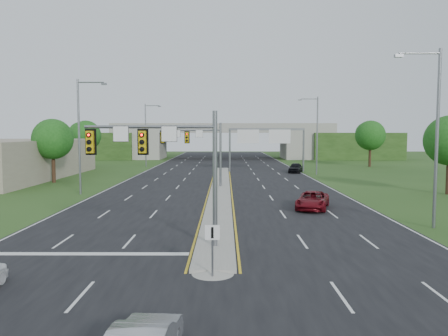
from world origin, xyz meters
TOP-DOWN VIEW (x-y plane):
  - ground at (0.00, 0.00)m, footprint 240.00×240.00m
  - road at (0.00, 35.00)m, footprint 24.00×160.00m
  - median at (0.00, 23.00)m, footprint 2.00×54.00m
  - median_nose at (0.00, -4.00)m, footprint 2.00×2.00m
  - lane_markings at (-0.60, 28.91)m, footprint 23.72×160.00m
  - signal_mast_near at (-2.26, -0.07)m, footprint 6.62×0.60m
  - signal_mast_far at (-2.26, 24.93)m, footprint 6.62×0.60m
  - keep_right_sign at (0.00, -4.53)m, footprint 0.60×0.13m
  - sign_gantry at (6.68, 44.92)m, footprint 11.58×0.44m
  - overpass at (0.00, 80.00)m, footprint 80.00×14.00m
  - lightpole_l_mid at (-13.30, 20.00)m, footprint 2.85×0.25m
  - lightpole_l_far at (-13.30, 55.00)m, footprint 2.85×0.25m
  - lightpole_r_near at (13.30, 5.00)m, footprint 2.85×0.25m
  - lightpole_r_far at (13.30, 40.00)m, footprint 2.85×0.25m
  - tree_l_near at (-20.00, 30.00)m, footprint 4.80×4.80m
  - tree_l_mid at (-24.00, 55.00)m, footprint 5.20×5.20m
  - tree_r_mid at (26.00, 55.00)m, footprint 5.20×5.20m
  - tree_back_a at (-38.00, 94.00)m, footprint 6.00×6.00m
  - tree_back_b at (-24.00, 94.00)m, footprint 5.60×5.60m
  - tree_back_c at (24.00, 94.00)m, footprint 5.60×5.60m
  - tree_back_d at (38.00, 94.00)m, footprint 6.00×6.00m
  - car_far_a at (7.29, 11.74)m, footprint 3.59×5.32m
  - car_far_c at (11.00, 43.20)m, footprint 2.89×4.63m

SIDE VIEW (x-z plane):
  - ground at x=0.00m, z-range 0.00..0.00m
  - road at x=0.00m, z-range 0.00..0.02m
  - lane_markings at x=-0.60m, z-range 0.02..0.03m
  - median at x=0.00m, z-range 0.02..0.18m
  - median_nose at x=0.00m, z-range 0.02..0.18m
  - car_far_a at x=7.29m, z-range 0.02..1.38m
  - car_far_c at x=11.00m, z-range 0.02..1.49m
  - keep_right_sign at x=0.00m, z-range 0.42..2.62m
  - overpass at x=0.00m, z-range -0.50..7.60m
  - signal_mast_near at x=-2.26m, z-range 1.23..8.23m
  - signal_mast_far at x=-2.26m, z-range 1.23..8.23m
  - tree_l_near at x=-20.00m, z-range 1.38..8.98m
  - sign_gantry at x=6.68m, z-range 1.90..8.58m
  - tree_l_mid at x=-24.00m, z-range 1.44..9.57m
  - tree_r_mid at x=26.00m, z-range 1.44..9.57m
  - tree_back_b at x=-24.00m, z-range 1.35..9.67m
  - tree_back_c at x=24.00m, z-range 1.35..9.67m
  - tree_back_a at x=-38.00m, z-range 1.41..10.26m
  - tree_back_d at x=38.00m, z-range 1.41..10.26m
  - lightpole_l_mid at x=-13.30m, z-range 0.60..11.60m
  - lightpole_l_far at x=-13.30m, z-range 0.60..11.60m
  - lightpole_r_near at x=13.30m, z-range 0.60..11.60m
  - lightpole_r_far at x=13.30m, z-range 0.60..11.60m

